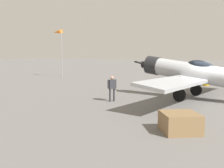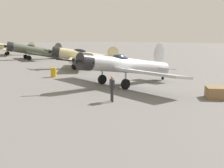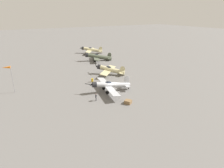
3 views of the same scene
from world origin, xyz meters
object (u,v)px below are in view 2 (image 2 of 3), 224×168
(ground_crew_mechanic, at_px, (112,86))
(airplane_mid_apron, at_px, (83,57))
(airplane_foreground, at_px, (124,66))
(equipment_crate, at_px, (217,93))
(fuel_drum, at_px, (54,72))
(airplane_outer_stand, at_px, (12,48))
(airplane_far_line, at_px, (34,51))

(ground_crew_mechanic, bearing_deg, airplane_mid_apron, 86.79)
(airplane_foreground, relative_size, equipment_crate, 7.26)
(fuel_drum, bearing_deg, airplane_outer_stand, -24.01)
(airplane_far_line, relative_size, airplane_outer_stand, 0.96)
(airplane_far_line, xyz_separation_m, ground_crew_mechanic, (-33.04, 16.58, -0.61))
(airplane_outer_stand, bearing_deg, equipment_crate, 107.77)
(airplane_mid_apron, bearing_deg, equipment_crate, 116.06)
(airplane_mid_apron, height_order, airplane_far_line, airplane_far_line)
(airplane_foreground, bearing_deg, airplane_far_line, -99.54)
(airplane_far_line, height_order, fuel_drum, airplane_far_line)
(airplane_far_line, height_order, airplane_outer_stand, airplane_far_line)
(airplane_mid_apron, height_order, equipment_crate, airplane_mid_apron)
(ground_crew_mechanic, bearing_deg, fuel_drum, 104.08)
(airplane_foreground, height_order, airplane_far_line, airplane_foreground)
(fuel_drum, bearing_deg, ground_crew_mechanic, 159.07)
(airplane_foreground, distance_m, airplane_mid_apron, 13.73)
(airplane_outer_stand, height_order, ground_crew_mechanic, airplane_outer_stand)
(airplane_mid_apron, xyz_separation_m, airplane_outer_stand, (32.71, -8.68, 0.13))
(airplane_far_line, xyz_separation_m, fuel_drum, (-21.59, 12.20, -1.10))
(airplane_mid_apron, relative_size, equipment_crate, 4.99)
(ground_crew_mechanic, height_order, equipment_crate, ground_crew_mechanic)
(airplane_foreground, bearing_deg, ground_crew_mechanic, 42.41)
(airplane_foreground, bearing_deg, equipment_crate, 100.91)
(ground_crew_mechanic, bearing_deg, airplane_foreground, 66.10)
(airplane_mid_apron, bearing_deg, airplane_outer_stand, -59.81)
(airplane_outer_stand, distance_m, equipment_crate, 54.62)
(airplane_far_line, bearing_deg, airplane_outer_stand, -83.55)
(airplane_mid_apron, relative_size, fuel_drum, 9.57)
(airplane_outer_stand, bearing_deg, ground_crew_mechanic, 100.92)
(airplane_outer_stand, xyz_separation_m, equipment_crate, (-52.37, 15.45, -1.25))
(airplane_far_line, distance_m, fuel_drum, 24.82)
(airplane_mid_apron, relative_size, airplane_far_line, 0.85)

